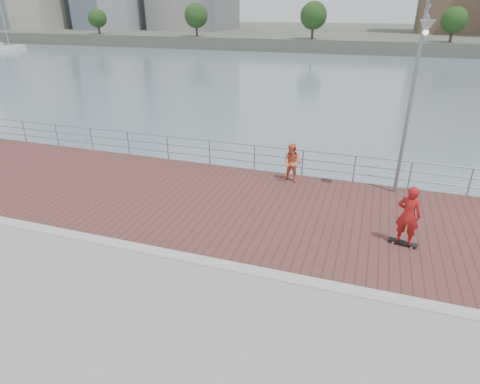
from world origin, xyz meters
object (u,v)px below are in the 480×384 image
(bystander, at_px, (292,163))
(skateboarder, at_px, (408,215))
(street_lamp, at_px, (417,70))
(guardrail, at_px, (278,157))

(bystander, bearing_deg, skateboarder, -30.72)
(skateboarder, bearing_deg, street_lamp, -72.99)
(skateboarder, height_order, bystander, skateboarder)
(guardrail, xyz_separation_m, street_lamp, (4.65, -0.96, 3.82))
(street_lamp, relative_size, skateboarder, 3.55)
(guardrail, bearing_deg, bystander, -46.60)
(skateboarder, bearing_deg, bystander, -27.11)
(guardrail, bearing_deg, skateboarder, -42.05)
(street_lamp, height_order, skateboarder, street_lamp)
(skateboarder, relative_size, bystander, 1.15)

